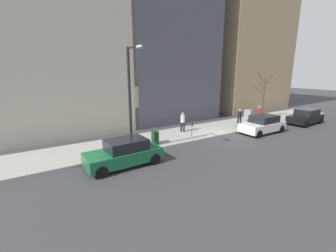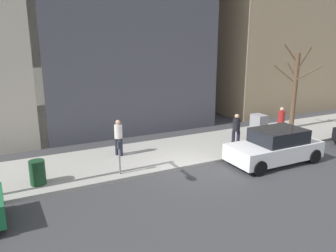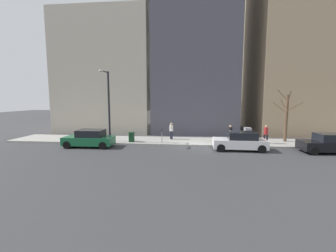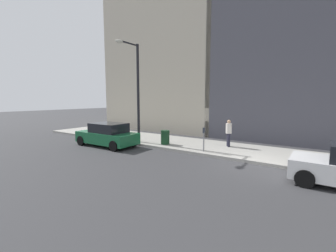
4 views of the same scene
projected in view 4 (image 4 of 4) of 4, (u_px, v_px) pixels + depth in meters
The scene contains 8 objects.
ground_plane at pixel (254, 164), 10.63m from camera, with size 120.00×120.00×0.00m, color #38383A.
sidewalk at pixel (264, 154), 12.25m from camera, with size 4.00×36.00×0.15m, color #9E9B93.
parked_car_green at pixel (107, 135), 14.68m from camera, with size 2.02×4.25×1.52m.
parking_meter at pixel (204, 137), 12.49m from camera, with size 0.14×0.10×1.35m.
streetlamp at pixel (135, 85), 14.79m from camera, with size 1.97×0.32×6.50m.
trash_bin at pixel (165, 137), 14.58m from camera, with size 0.56×0.56×0.90m, color #14381E.
pedestrian_far_corner at pixel (229, 131), 13.81m from camera, with size 0.36×0.36×1.66m.
office_tower_right at pixel (183, 61), 25.34m from camera, with size 12.11×12.11×14.72m, color #BCB29E.
Camera 4 is at (-10.82, -2.53, 3.08)m, focal length 24.00 mm.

